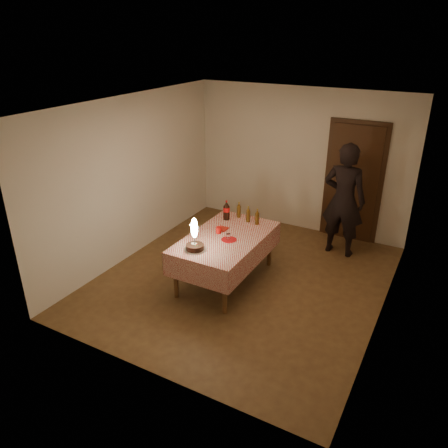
% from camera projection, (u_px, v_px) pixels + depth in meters
% --- Properties ---
extents(ground, '(4.00, 4.50, 0.01)m').
position_uv_depth(ground, '(243.00, 279.00, 6.65)').
color(ground, brown).
rests_on(ground, ground).
extents(room_shell, '(4.04, 4.54, 2.62)m').
position_uv_depth(room_shell, '(250.00, 174.00, 6.01)').
color(room_shell, beige).
rests_on(room_shell, ground).
extents(dining_table, '(1.02, 1.72, 0.73)m').
position_uv_depth(dining_table, '(226.00, 242.00, 6.37)').
color(dining_table, brown).
rests_on(dining_table, ground).
extents(birthday_cake, '(0.30, 0.30, 0.47)m').
position_uv_depth(birthday_cake, '(195.00, 241.00, 5.90)').
color(birthday_cake, white).
rests_on(birthday_cake, dining_table).
extents(red_plate, '(0.22, 0.22, 0.01)m').
position_uv_depth(red_plate, '(229.00, 240.00, 6.23)').
color(red_plate, '#AE0C0F').
rests_on(red_plate, dining_table).
extents(red_cup, '(0.08, 0.08, 0.10)m').
position_uv_depth(red_cup, '(219.00, 230.00, 6.41)').
color(red_cup, red).
rests_on(red_cup, dining_table).
extents(clear_cup, '(0.07, 0.07, 0.09)m').
position_uv_depth(clear_cup, '(228.00, 237.00, 6.22)').
color(clear_cup, silver).
rests_on(clear_cup, dining_table).
extents(napkin_stack, '(0.15, 0.15, 0.02)m').
position_uv_depth(napkin_stack, '(222.00, 229.00, 6.55)').
color(napkin_stack, '#B12014').
rests_on(napkin_stack, dining_table).
extents(cola_bottle, '(0.10, 0.10, 0.32)m').
position_uv_depth(cola_bottle, '(226.00, 210.00, 6.83)').
color(cola_bottle, black).
rests_on(cola_bottle, dining_table).
extents(amber_bottle_left, '(0.06, 0.06, 0.26)m').
position_uv_depth(amber_bottle_left, '(239.00, 210.00, 6.93)').
color(amber_bottle_left, '#50320D').
rests_on(amber_bottle_left, dining_table).
extents(amber_bottle_right, '(0.06, 0.06, 0.26)m').
position_uv_depth(amber_bottle_right, '(257.00, 217.00, 6.68)').
color(amber_bottle_right, '#50320D').
rests_on(amber_bottle_right, dining_table).
extents(amber_bottle_mid, '(0.06, 0.06, 0.26)m').
position_uv_depth(amber_bottle_mid, '(248.00, 215.00, 6.77)').
color(amber_bottle_mid, '#50320D').
rests_on(amber_bottle_mid, dining_table).
extents(photographer, '(0.71, 0.49, 1.89)m').
position_uv_depth(photographer, '(344.00, 200.00, 7.06)').
color(photographer, black).
rests_on(photographer, ground).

